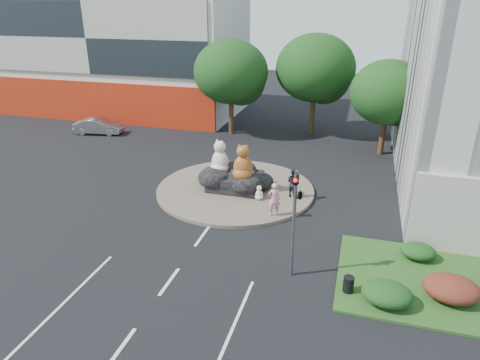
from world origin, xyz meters
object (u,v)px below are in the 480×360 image
object	(u,v)px
cat_tabby	(243,161)
kitten_white	(259,192)
kitten_calico	(211,184)
litter_bin	(348,284)
parked_car	(98,126)
cat_white	(220,156)
pedestrian_pink	(274,199)
pedestrian_dark	(293,183)

from	to	relation	value
cat_tabby	kitten_white	size ratio (longest dim) A/B	2.52
kitten_calico	litter_bin	xyz separation A→B (m)	(8.85, -7.91, -0.13)
kitten_white	parked_car	xyz separation A→B (m)	(-17.39, 9.73, 0.06)
kitten_calico	parked_car	world-z (taller)	parked_car
kitten_calico	cat_white	bearing A→B (deg)	107.75
kitten_white	parked_car	size ratio (longest dim) A/B	0.21
kitten_calico	litter_bin	size ratio (longest dim) A/B	1.16
cat_white	pedestrian_pink	size ratio (longest dim) A/B	1.15
pedestrian_pink	kitten_calico	bearing A→B (deg)	-51.15
cat_white	pedestrian_dark	xyz separation A→B (m)	(4.77, -0.36, -1.10)
cat_tabby	litter_bin	size ratio (longest dim) A/B	3.28
kitten_white	litter_bin	distance (m)	9.35
kitten_calico	pedestrian_pink	world-z (taller)	pedestrian_pink
kitten_calico	kitten_white	distance (m)	3.24
kitten_calico	kitten_white	xyz separation A→B (m)	(3.20, -0.46, 0.05)
kitten_calico	pedestrian_pink	xyz separation A→B (m)	(4.48, -2.23, 0.57)
kitten_white	cat_tabby	bearing A→B (deg)	135.81
pedestrian_pink	litter_bin	distance (m)	7.20
pedestrian_dark	litter_bin	world-z (taller)	pedestrian_dark
parked_car	litter_bin	distance (m)	28.74
kitten_calico	parked_car	distance (m)	16.95
cat_white	pedestrian_pink	bearing A→B (deg)	-10.59
cat_white	pedestrian_pink	world-z (taller)	cat_white
cat_white	pedestrian_dark	world-z (taller)	cat_white
cat_white	litter_bin	size ratio (longest dim) A/B	3.21
parked_car	kitten_white	bearing A→B (deg)	-129.74
cat_white	kitten_calico	xyz separation A→B (m)	(-0.33, -0.81, -1.61)
kitten_white	litter_bin	size ratio (longest dim) A/B	1.30
cat_white	pedestrian_dark	bearing A→B (deg)	21.29
kitten_calico	pedestrian_dark	distance (m)	5.14
pedestrian_dark	litter_bin	bearing A→B (deg)	149.17
cat_white	pedestrian_pink	distance (m)	5.25
kitten_calico	kitten_white	size ratio (longest dim) A/B	0.89
pedestrian_pink	cat_tabby	bearing A→B (deg)	-69.59
litter_bin	kitten_calico	bearing A→B (deg)	138.19
cat_white	parked_car	distance (m)	16.87
cat_tabby	kitten_white	world-z (taller)	cat_tabby
kitten_white	pedestrian_pink	bearing A→B (deg)	-68.04
kitten_white	pedestrian_dark	world-z (taller)	pedestrian_dark
kitten_white	pedestrian_dark	size ratio (longest dim) A/B	0.49
cat_tabby	kitten_white	distance (m)	2.12
pedestrian_pink	pedestrian_dark	bearing A→B (deg)	-127.70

